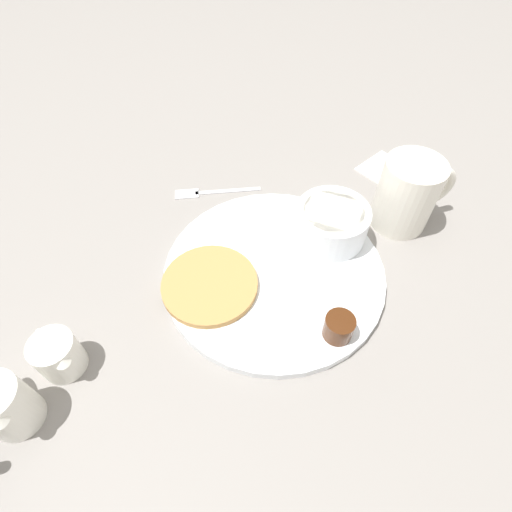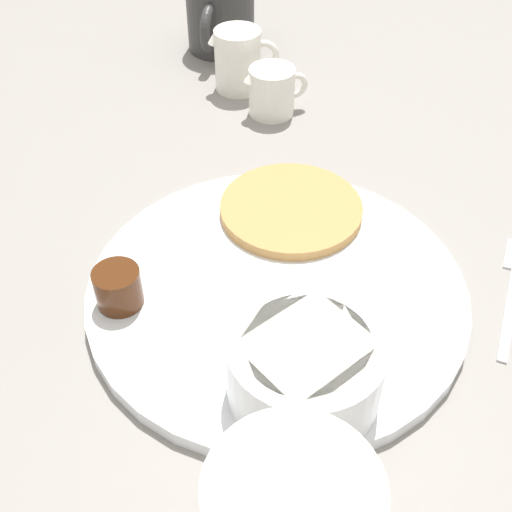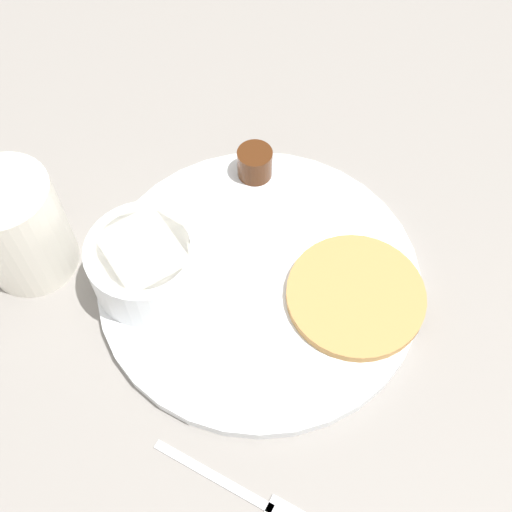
% 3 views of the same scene
% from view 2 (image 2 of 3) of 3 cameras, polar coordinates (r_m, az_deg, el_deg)
% --- Properties ---
extents(ground_plane, '(4.00, 4.00, 0.00)m').
position_cam_2_polar(ground_plane, '(0.49, 1.83, -3.53)').
color(ground_plane, gray).
extents(plate, '(0.29, 0.29, 0.01)m').
position_cam_2_polar(plate, '(0.49, 1.84, -3.05)').
color(plate, white).
rests_on(plate, ground_plane).
extents(pancake_stack, '(0.12, 0.12, 0.01)m').
position_cam_2_polar(pancake_stack, '(0.54, 3.13, 4.21)').
color(pancake_stack, '#B78447').
rests_on(pancake_stack, plate).
extents(bowl, '(0.10, 0.10, 0.05)m').
position_cam_2_polar(bowl, '(0.40, 4.37, -9.74)').
color(bowl, white).
rests_on(bowl, plate).
extents(syrup_cup, '(0.03, 0.03, 0.03)m').
position_cam_2_polar(syrup_cup, '(0.47, -12.15, -2.75)').
color(syrup_cup, '#47230F').
rests_on(syrup_cup, plate).
extents(butter_ramekin, '(0.05, 0.05, 0.04)m').
position_cam_2_polar(butter_ramekin, '(0.40, 2.18, -12.31)').
color(butter_ramekin, white).
rests_on(butter_ramekin, plate).
extents(creamer_pitcher_near, '(0.07, 0.05, 0.05)m').
position_cam_2_polar(creamer_pitcher_near, '(0.69, 1.46, 14.47)').
color(creamer_pitcher_near, white).
rests_on(creamer_pitcher_near, ground_plane).
extents(creamer_pitcher_far, '(0.08, 0.05, 0.07)m').
position_cam_2_polar(creamer_pitcher_far, '(0.73, -1.55, 17.07)').
color(creamer_pitcher_far, white).
rests_on(creamer_pitcher_far, ground_plane).
extents(second_mug, '(0.08, 0.10, 0.08)m').
position_cam_2_polar(second_mug, '(0.82, -3.22, 20.60)').
color(second_mug, '#333333').
rests_on(second_mug, ground_plane).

